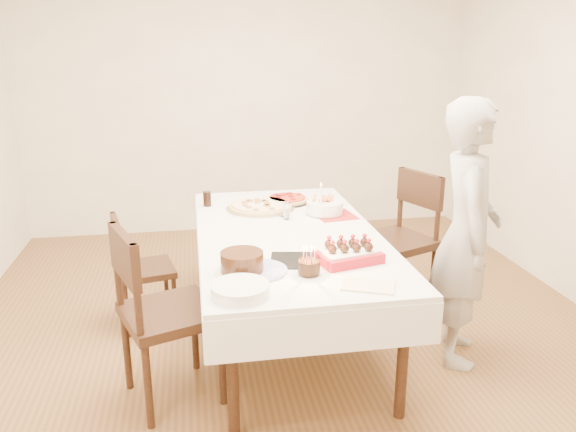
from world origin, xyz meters
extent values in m
plane|color=brown|center=(0.00, 0.00, 0.00)|extent=(5.00, 5.00, 0.00)
cube|color=#F1E8CB|center=(0.00, 2.50, 1.35)|extent=(4.50, 0.04, 2.70)
cube|color=#F1E8CB|center=(0.00, -2.50, 1.35)|extent=(4.50, 0.04, 2.70)
cube|color=white|center=(-0.01, 0.07, 0.38)|extent=(1.56, 2.33, 0.75)
imported|color=#AAA4A0|center=(1.01, -0.33, 0.81)|extent=(0.57, 0.69, 1.63)
cylinder|color=beige|center=(-0.12, 0.62, 0.77)|extent=(0.64, 0.64, 0.04)
cylinder|color=red|center=(0.11, 0.77, 0.77)|extent=(0.43, 0.43, 0.04)
cube|color=#B21E1E|center=(0.38, 0.37, 0.75)|extent=(0.30, 0.30, 0.01)
cylinder|color=white|center=(0.32, 0.43, 0.80)|extent=(0.32, 0.32, 0.08)
cylinder|color=white|center=(0.27, 0.35, 0.88)|extent=(0.06, 0.06, 0.26)
cylinder|color=black|center=(-0.50, 0.77, 0.81)|extent=(0.07, 0.07, 0.11)
cylinder|color=black|center=(-0.36, -0.54, 0.81)|extent=(0.31, 0.31, 0.12)
cube|color=black|center=(-0.06, -0.42, 0.75)|extent=(0.30, 0.30, 0.01)
cylinder|color=#361E0E|center=(-0.02, -0.62, 0.83)|extent=(0.14, 0.14, 0.13)
cube|color=beige|center=(0.24, -0.82, 0.75)|extent=(0.31, 0.26, 0.02)
cylinder|color=white|center=(-0.40, -0.81, 0.78)|extent=(0.31, 0.31, 0.06)
cylinder|color=white|center=(-0.28, -0.54, 0.76)|extent=(0.41, 0.41, 0.01)
camera|label=1|loc=(-0.59, -3.28, 1.91)|focal=35.00mm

